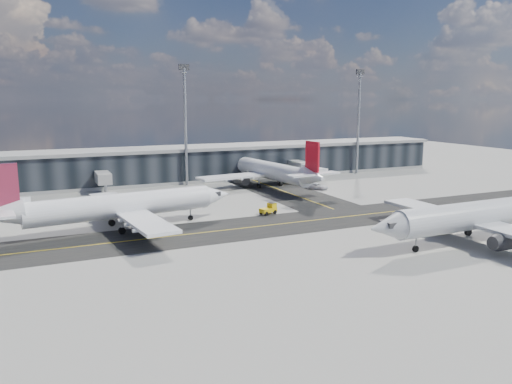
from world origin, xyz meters
TOP-DOWN VIEW (x-y plane):
  - ground at (0.00, 0.00)m, footprint 300.00×300.00m
  - taxiway_lanes at (3.91, 10.74)m, footprint 180.00×63.00m
  - terminal_concourse at (0.04, 54.93)m, footprint 152.00×19.80m
  - floodlight_masts at (0.00, 48.00)m, footprint 102.50×0.70m
  - airliner_af at (-22.00, 11.31)m, footprint 39.75×33.98m
  - airliner_redtail at (17.31, 37.52)m, footprint 35.06×41.00m
  - airliner_near at (26.37, -17.41)m, footprint 41.24×35.09m
  - baggage_tug at (5.00, 11.56)m, footprint 3.54×2.50m
  - service_van at (26.42, 30.28)m, footprint 4.62×5.74m

SIDE VIEW (x-z plane):
  - ground at x=0.00m, z-range 0.00..0.00m
  - taxiway_lanes at x=3.91m, z-range -0.01..0.03m
  - service_van at x=26.42m, z-range 0.00..1.45m
  - baggage_tug at x=5.00m, z-range 0.00..2.02m
  - airliner_af at x=-22.00m, z-range -2.00..9.77m
  - airliner_redtail at x=17.31m, z-range -2.06..10.08m
  - airliner_near at x=26.37m, z-range -2.08..10.17m
  - terminal_concourse at x=0.04m, z-range -0.31..8.49m
  - floodlight_masts at x=0.00m, z-range 1.16..30.06m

